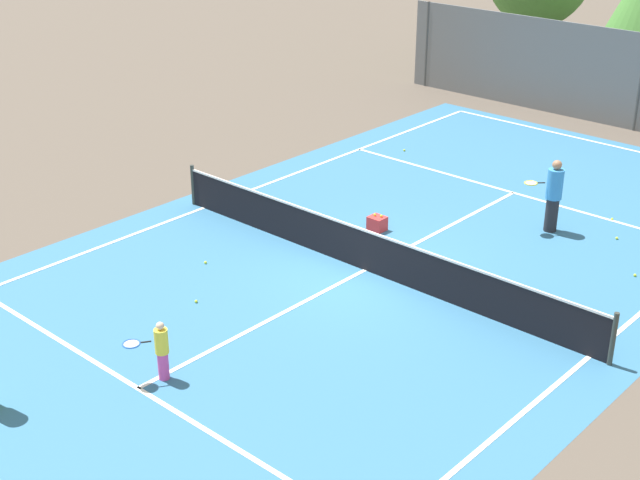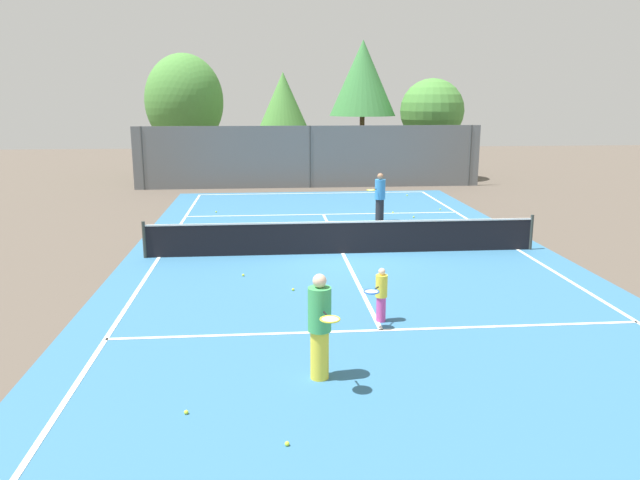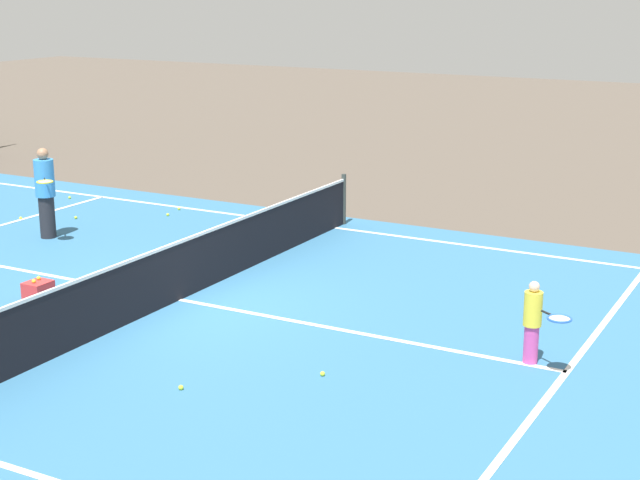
# 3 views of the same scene
# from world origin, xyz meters

# --- Properties ---
(ground_plane) EXTENTS (80.00, 80.00, 0.00)m
(ground_plane) POSITION_xyz_m (0.00, 0.00, 0.00)
(ground_plane) COLOR brown
(court_surface) EXTENTS (13.00, 25.00, 0.01)m
(court_surface) POSITION_xyz_m (0.00, 0.00, 0.00)
(court_surface) COLOR teal
(court_surface) RESTS_ON ground_plane
(tennis_net) EXTENTS (11.90, 0.10, 1.10)m
(tennis_net) POSITION_xyz_m (0.00, 0.00, 0.51)
(tennis_net) COLOR #333833
(tennis_net) RESTS_ON ground_plane
(player_0) EXTENTS (0.85, 0.85, 1.85)m
(player_0) POSITION_xyz_m (2.00, 4.78, 0.95)
(player_0) COLOR #232328
(player_0) RESTS_ON ground_plane
(player_1) EXTENTS (0.64, 0.79, 1.17)m
(player_1) POSITION_xyz_m (0.07, -5.90, 0.61)
(player_1) COLOR #D14799
(player_1) RESTS_ON ground_plane
(ball_crate) EXTENTS (0.41, 0.36, 0.43)m
(ball_crate) POSITION_xyz_m (-1.21, 1.93, 0.18)
(ball_crate) COLOR red
(ball_crate) RESTS_ON ground_plane
(tennis_ball_0) EXTENTS (0.07, 0.07, 0.07)m
(tennis_ball_0) POSITION_xyz_m (4.99, 6.97, 0.03)
(tennis_ball_0) COLOR #CCE533
(tennis_ball_0) RESTS_ON ground_plane
(tennis_ball_1) EXTENTS (0.07, 0.07, 0.07)m
(tennis_ball_1) POSITION_xyz_m (-1.67, -3.58, 0.03)
(tennis_ball_1) COLOR #CCE533
(tennis_ball_1) RESTS_ON ground_plane
(tennis_ball_5) EXTENTS (0.07, 0.07, 0.07)m
(tennis_ball_5) POSITION_xyz_m (-2.94, -2.21, 0.03)
(tennis_ball_5) COLOR #CCE533
(tennis_ball_5) RESTS_ON ground_plane
(tennis_ball_6) EXTENTS (0.07, 0.07, 0.07)m
(tennis_ball_6) POSITION_xyz_m (3.48, 5.40, 0.03)
(tennis_ball_6) COLOR #CCE533
(tennis_ball_6) RESTS_ON ground_plane
(tennis_ball_9) EXTENTS (0.07, 0.07, 0.07)m
(tennis_ball_9) POSITION_xyz_m (4.68, 3.79, 0.03)
(tennis_ball_9) COLOR #CCE533
(tennis_ball_9) RESTS_ON ground_plane
(tennis_ball_11) EXTENTS (0.07, 0.07, 0.07)m
(tennis_ball_11) POSITION_xyz_m (2.87, 6.44, 0.03)
(tennis_ball_11) COLOR #CCE533
(tennis_ball_11) RESTS_ON ground_plane
(tennis_ball_13) EXTENTS (0.07, 0.07, 0.07)m
(tennis_ball_13) POSITION_xyz_m (5.28, 3.92, 0.03)
(tennis_ball_13) COLOR #CCE533
(tennis_ball_13) RESTS_ON ground_plane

